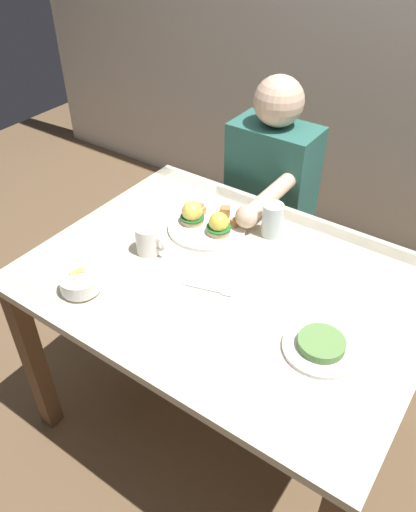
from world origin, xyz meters
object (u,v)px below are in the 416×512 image
Objects in this scene: fruit_bowl at (80,283)px; eggs_benedict_plate at (206,223)px; dining_table at (228,300)px; diner_person at (268,197)px; water_glass_near at (271,222)px; side_plate at (321,346)px; coffee_mug at (149,239)px; fork at (212,290)px.

eggs_benedict_plate is at bearing 75.36° from fruit_bowl.
dining_table is 1.05× the size of diner_person.
water_glass_near is 0.59× the size of side_plate.
water_glass_near reaches higher than coffee_mug.
side_plate is at bearing -26.35° from eggs_benedict_plate.
fruit_bowl is at bearing -99.62° from coffee_mug.
water_glass_near reaches higher than side_plate.
dining_table is 7.80× the size of fork.
fork is 0.72m from diner_person.
water_glass_near is at bearing 133.81° from side_plate.
water_glass_near is at bearing -60.29° from diner_person.
coffee_mug is 0.64m from side_plate.
dining_table is 0.47m from fruit_bowl.
coffee_mug is 0.72× the size of fork.
fruit_bowl is 0.11× the size of diner_person.
diner_person is at bearing 82.93° from coffee_mug.
diner_person reaches higher than dining_table.
diner_person is at bearing 89.76° from eggs_benedict_plate.
diner_person is (-0.55, 0.71, -0.10)m from side_plate.
eggs_benedict_plate is 2.43× the size of coffee_mug.
coffee_mug is at bearing -170.07° from dining_table.
coffee_mug is 0.28m from fork.
dining_table is 10.00× the size of fruit_bowl.
fruit_bowl reaches higher than dining_table.
fruit_bowl is 0.60× the size of side_plate.
diner_person reaches higher than fork.
side_plate is (0.36, -0.03, 0.01)m from fork.
fork is (0.19, -0.25, -0.02)m from eggs_benedict_plate.
diner_person is at bearing 82.20° from fruit_bowl.
fruit_bowl is (-0.12, -0.47, 0.00)m from eggs_benedict_plate.
side_plate is 0.91m from diner_person.
dining_table is at bearing -71.90° from diner_person.
water_glass_near is 0.52m from side_plate.
coffee_mug is (0.04, 0.26, 0.02)m from fruit_bowl.
coffee_mug is at bearing -110.54° from eggs_benedict_plate.
eggs_benedict_plate is at bearing -90.24° from diner_person.
water_glass_near reaches higher than fruit_bowl.
fruit_bowl is at bearing -164.00° from side_plate.
eggs_benedict_plate is at bearing 69.46° from coffee_mug.
diner_person is at bearing 119.71° from water_glass_near.
coffee_mug is at bearing 171.88° from fork.
eggs_benedict_plate reaches higher than side_plate.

